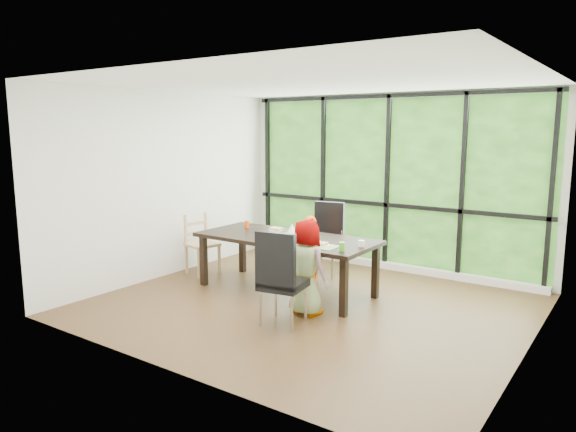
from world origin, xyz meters
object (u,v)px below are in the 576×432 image
(dining_table, at_px, (286,264))
(green_cup, at_px, (342,247))
(chair_window_leather, at_px, (325,240))
(orange_cup, at_px, (247,224))
(chair_end_beech, at_px, (202,245))
(plate_far, at_px, (276,230))
(child_older, at_px, (308,267))
(white_mug, at_px, (361,244))
(chair_interior_leather, at_px, (283,277))
(plate_near, at_px, (322,245))
(child_toddler, at_px, (311,248))
(tissue_box, at_px, (292,236))

(dining_table, height_order, green_cup, green_cup)
(chair_window_leather, xyz_separation_m, orange_cup, (-0.84, -0.79, 0.26))
(chair_end_beech, relative_size, orange_cup, 8.77)
(chair_end_beech, height_order, plate_far, chair_end_beech)
(child_older, xyz_separation_m, white_mug, (0.38, 0.61, 0.22))
(dining_table, xyz_separation_m, chair_interior_leather, (0.67, -1.01, 0.17))
(chair_window_leather, bearing_deg, plate_far, -127.20)
(chair_interior_leather, height_order, orange_cup, chair_interior_leather)
(chair_window_leather, height_order, plate_far, chair_window_leather)
(chair_interior_leather, relative_size, orange_cup, 10.53)
(chair_window_leather, xyz_separation_m, plate_near, (0.67, -1.20, 0.22))
(chair_interior_leather, relative_size, green_cup, 10.27)
(chair_end_beech, height_order, green_cup, chair_end_beech)
(chair_interior_leather, bearing_deg, plate_far, -60.72)
(child_toddler, distance_m, plate_far, 0.59)
(child_toddler, height_order, tissue_box, child_toddler)
(dining_table, xyz_separation_m, chair_window_leather, (0.01, 0.98, 0.17))
(chair_window_leather, relative_size, chair_interior_leather, 1.00)
(white_mug, bearing_deg, child_toddler, 151.22)
(orange_cup, height_order, tissue_box, tissue_box)
(child_older, relative_size, green_cup, 10.74)
(child_older, bearing_deg, chair_interior_leather, 94.55)
(green_cup, bearing_deg, tissue_box, 168.24)
(child_toddler, height_order, orange_cup, child_toddler)
(child_older, height_order, plate_near, child_older)
(child_older, height_order, tissue_box, child_older)
(chair_interior_leather, relative_size, chair_end_beech, 1.20)
(child_older, height_order, white_mug, child_older)
(white_mug, bearing_deg, dining_table, -178.83)
(chair_interior_leather, bearing_deg, chair_end_beech, -34.18)
(tissue_box, bearing_deg, child_toddler, 104.16)
(chair_end_beech, distance_m, white_mug, 2.65)
(dining_table, bearing_deg, plate_near, -17.85)
(child_toddler, xyz_separation_m, green_cup, (1.02, -0.94, 0.33))
(plate_far, relative_size, tissue_box, 1.70)
(child_toddler, distance_m, orange_cup, 0.99)
(chair_window_leather, height_order, child_toddler, chair_window_leather)
(chair_interior_leather, xyz_separation_m, tissue_box, (-0.48, 0.87, 0.26))
(chair_window_leather, distance_m, plate_far, 0.84)
(chair_window_leather, distance_m, child_older, 1.72)
(chair_interior_leather, bearing_deg, child_toddler, -77.38)
(plate_near, bearing_deg, green_cup, -16.21)
(chair_window_leather, height_order, plate_near, chair_window_leather)
(green_cup, bearing_deg, orange_cup, 164.51)
(child_older, height_order, plate_far, child_older)
(plate_near, relative_size, tissue_box, 1.76)
(child_older, bearing_deg, orange_cup, -16.33)
(chair_interior_leather, distance_m, plate_near, 0.82)
(chair_end_beech, bearing_deg, chair_window_leather, -44.77)
(plate_far, bearing_deg, chair_window_leather, 63.58)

